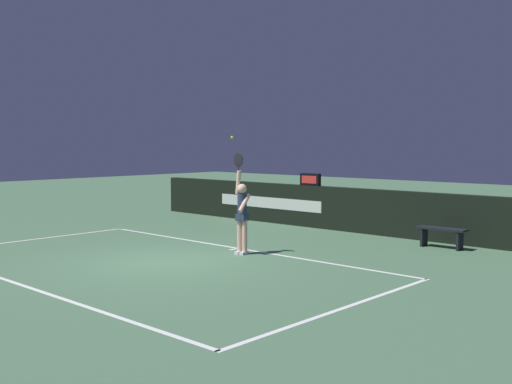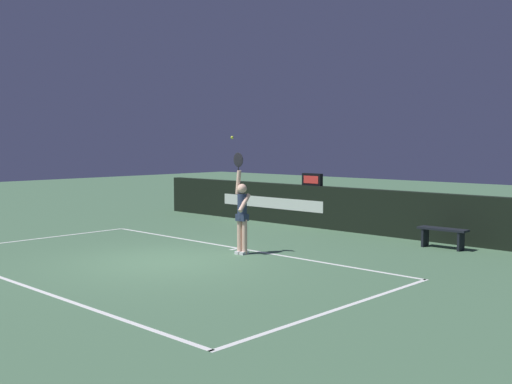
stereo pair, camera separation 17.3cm
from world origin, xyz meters
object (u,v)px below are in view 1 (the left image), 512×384
tennis_ball (232,137)px  tennis_player (242,212)px  speed_display (310,179)px  courtside_bench_near (442,233)px

tennis_ball → tennis_player: bearing=73.2°
speed_display → tennis_player: (1.70, -4.81, -0.49)m
speed_display → tennis_ball: size_ratio=10.40×
speed_display → tennis_ball: tennis_ball is taller
speed_display → tennis_ball: (1.63, -5.05, 1.26)m
tennis_player → tennis_ball: (-0.07, -0.24, 1.74)m
tennis_ball → courtside_bench_near: size_ratio=0.06×
speed_display → courtside_bench_near: speed_display is taller
tennis_player → courtside_bench_near: 5.05m
tennis_ball → courtside_bench_near: 5.75m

